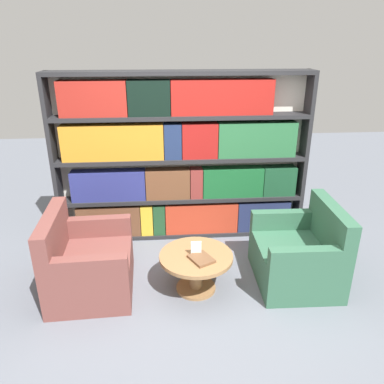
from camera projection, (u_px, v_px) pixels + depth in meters
The scene contains 7 objects.
ground_plane at pixel (191, 304), 3.77m from camera, with size 14.00×14.00×0.00m, color slate.
bookshelf at pixel (181, 161), 4.74m from camera, with size 3.18×0.30×2.13m.
armchair_left at pixel (87, 265), 3.88m from camera, with size 0.86×0.98×0.88m.
armchair_right at pixel (299, 256), 4.04m from camera, with size 0.85×0.97×0.88m.
coffee_table at pixel (196, 265), 3.88m from camera, with size 0.76×0.76×0.42m.
table_sign at pixel (196, 249), 3.81m from camera, with size 0.11×0.06×0.16m.
stray_book at pixel (201, 259), 3.74m from camera, with size 0.29×0.31×0.03m.
Camera 1 is at (-0.22, -3.05, 2.48)m, focal length 35.00 mm.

